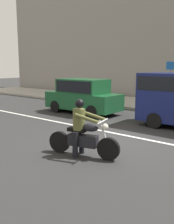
{
  "coord_description": "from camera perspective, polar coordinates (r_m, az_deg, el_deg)",
  "views": [
    {
      "loc": [
        4.57,
        -6.98,
        2.51
      ],
      "look_at": [
        -0.43,
        -0.97,
        1.09
      ],
      "focal_mm": 41.58,
      "sensor_mm": 36.0,
      "label": 1
    }
  ],
  "objects": [
    {
      "name": "motorcycle_with_rider_olive",
      "position": [
        7.19,
        -1.0,
        -4.69
      ],
      "size": [
        2.11,
        0.81,
        1.6
      ],
      "color": "black",
      "rests_on": "ground_plane"
    },
    {
      "name": "ground_plane",
      "position": [
        8.71,
        6.31,
        -6.55
      ],
      "size": [
        80.0,
        80.0,
        0.0
      ],
      "primitive_type": "plane",
      "color": "#282828"
    },
    {
      "name": "parked_hatchback_forest_green",
      "position": [
        13.66,
        -0.91,
        3.66
      ],
      "size": [
        4.06,
        1.76,
        1.8
      ],
      "color": "#164C28",
      "rests_on": "ground_plane"
    },
    {
      "name": "street_sign_post",
      "position": [
        15.41,
        17.69,
        6.81
      ],
      "size": [
        0.44,
        0.08,
        2.59
      ],
      "color": "gray",
      "rests_on": "sidewalk_slab"
    },
    {
      "name": "lane_marking_stripe",
      "position": [
        9.49,
        8.89,
        -5.18
      ],
      "size": [
        18.0,
        0.14,
        0.01
      ],
      "primitive_type": "cube",
      "color": "silver",
      "rests_on": "ground_plane"
    }
  ]
}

